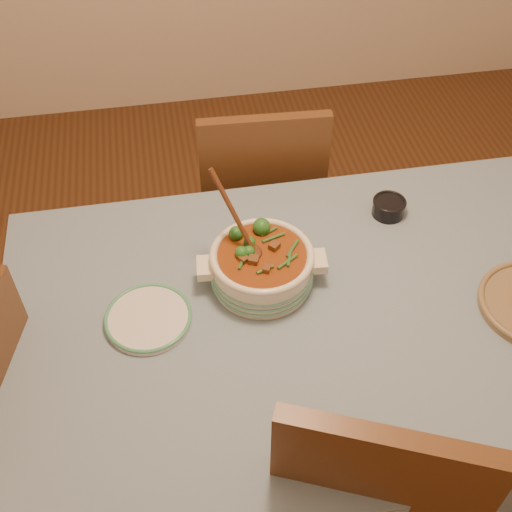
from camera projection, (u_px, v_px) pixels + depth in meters
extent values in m
plane|color=#4A2715|center=(302.00, 447.00, 2.25)|extent=(4.50, 4.50, 0.00)
cube|color=brown|center=(316.00, 320.00, 1.73)|extent=(1.60, 1.00, 0.05)
cube|color=slate|center=(316.00, 314.00, 1.71)|extent=(1.68, 1.08, 0.01)
cylinder|color=brown|center=(72.00, 319.00, 2.20)|extent=(0.07, 0.07, 0.70)
cylinder|color=brown|center=(472.00, 264.00, 2.38)|extent=(0.07, 0.07, 0.70)
cylinder|color=#EDE3C7|center=(262.00, 268.00, 1.74)|extent=(0.30, 0.30, 0.11)
torus|color=#EDE3C7|center=(262.00, 255.00, 1.70)|extent=(0.28, 0.28, 0.02)
cube|color=#EDE3C7|center=(318.00, 261.00, 1.74)|extent=(0.05, 0.08, 0.03)
cube|color=#EDE3C7|center=(205.00, 268.00, 1.72)|extent=(0.05, 0.08, 0.03)
cylinder|color=maroon|center=(262.00, 257.00, 1.71)|extent=(0.24, 0.24, 0.02)
cylinder|color=silver|center=(148.00, 319.00, 1.68)|extent=(0.30, 0.30, 0.02)
torus|color=#449769|center=(148.00, 317.00, 1.68)|extent=(0.23, 0.23, 0.01)
cylinder|color=black|center=(389.00, 208.00, 1.96)|extent=(0.12, 0.12, 0.05)
torus|color=black|center=(390.00, 202.00, 1.94)|extent=(0.10, 0.10, 0.01)
cylinder|color=black|center=(389.00, 204.00, 1.94)|extent=(0.08, 0.08, 0.01)
cube|color=brown|center=(257.00, 190.00, 2.49)|extent=(0.46, 0.46, 0.04)
cube|color=brown|center=(264.00, 175.00, 2.19)|extent=(0.44, 0.07, 0.47)
cylinder|color=brown|center=(294.00, 199.00, 2.80)|extent=(0.04, 0.04, 0.47)
cylinder|color=brown|center=(209.00, 206.00, 2.77)|extent=(0.04, 0.04, 0.47)
cylinder|color=brown|center=(309.00, 261.00, 2.55)|extent=(0.04, 0.04, 0.47)
cylinder|color=brown|center=(216.00, 270.00, 2.52)|extent=(0.04, 0.04, 0.47)
cube|color=brown|center=(376.00, 492.00, 1.38)|extent=(0.44, 0.22, 0.49)
cylinder|color=brown|center=(57.00, 424.00, 2.05)|extent=(0.04, 0.04, 0.48)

